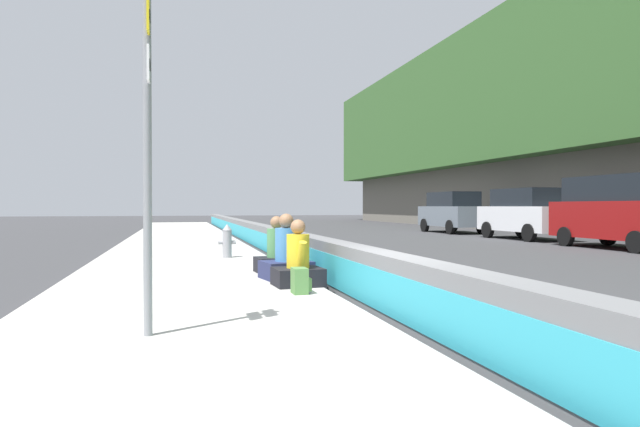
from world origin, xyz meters
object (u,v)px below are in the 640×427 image
parked_car_third (622,210)px  seated_person_foreground (298,265)px  route_sign_post (148,137)px  fire_hydrant (227,240)px  parked_car_fourth (525,213)px  parked_car_midline (452,212)px  seated_person_middle (286,258)px  backpack (300,281)px  seated_person_rear (277,255)px

parked_car_third → seated_person_foreground: bearing=117.0°
route_sign_post → seated_person_foreground: bearing=-36.3°
fire_hydrant → parked_car_third: (1.18, -13.68, 0.77)m
parked_car_third → parked_car_fourth: size_ratio=1.06×
route_sign_post → parked_car_midline: bearing=-35.0°
route_sign_post → seated_person_middle: 4.92m
route_sign_post → parked_car_fourth: (15.34, -15.37, -1.03)m
seated_person_middle → seated_person_foreground: bearing=-178.9°
route_sign_post → fire_hydrant: 8.82m
parked_car_third → route_sign_post: bearing=122.5°
fire_hydrant → parked_car_fourth: bearing=-63.8°
seated_person_foreground → seated_person_middle: seated_person_middle is taller
parked_car_midline → seated_person_middle: bearing=143.8°
seated_person_foreground → parked_car_fourth: bearing=-46.9°
fire_hydrant → backpack: (-6.26, -0.58, -0.25)m
seated_person_foreground → parked_car_midline: (18.56, -12.87, 0.69)m
route_sign_post → seated_person_rear: route_sign_post is taller
seated_person_foreground → route_sign_post: bearing=143.7°
route_sign_post → seated_person_foreground: size_ratio=3.19×
seated_person_middle → seated_person_rear: (1.00, 0.00, -0.02)m
seated_person_rear → parked_car_midline: bearing=-37.8°
route_sign_post → parked_car_fourth: 21.74m
seated_person_rear → parked_car_fourth: 16.70m
backpack → parked_car_fourth: size_ratio=0.08×
parked_car_fourth → route_sign_post: bearing=134.9°
seated_person_middle → parked_car_third: (5.67, -12.97, 0.83)m
route_sign_post → seated_person_foreground: (3.10, -2.27, -1.72)m
route_sign_post → seated_person_rear: 5.78m
backpack → parked_car_third: size_ratio=0.08×
backpack → parked_car_midline: parked_car_midline is taller
seated_person_middle → backpack: 1.79m
route_sign_post → parked_car_fourth: size_ratio=0.75×
seated_person_middle → parked_car_fourth: parked_car_fourth is taller
seated_person_rear → route_sign_post: bearing=155.9°
route_sign_post → fire_hydrant: route_sign_post is taller
seated_person_rear → backpack: size_ratio=2.88×
parked_car_third → parked_car_midline: (11.95, 0.08, -0.17)m
seated_person_rear → seated_person_middle: bearing=-179.7°
parked_car_third → seated_person_rear: bearing=109.8°
parked_car_third → parked_car_fourth: 5.64m
seated_person_foreground → seated_person_rear: size_ratio=0.98×
route_sign_post → seated_person_middle: bearing=-29.2°
parked_car_midline → seated_person_foreground: bearing=145.3°
seated_person_middle → parked_car_fourth: bearing=-49.2°
fire_hydrant → parked_car_midline: parked_car_midline is taller
seated_person_middle → seated_person_rear: bearing=0.3°
parked_car_third → seated_person_middle: bearing=113.6°
route_sign_post → parked_car_third: (9.70, -15.22, -0.86)m
seated_person_middle → parked_car_third: 14.18m
fire_hydrant → seated_person_rear: bearing=-168.6°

